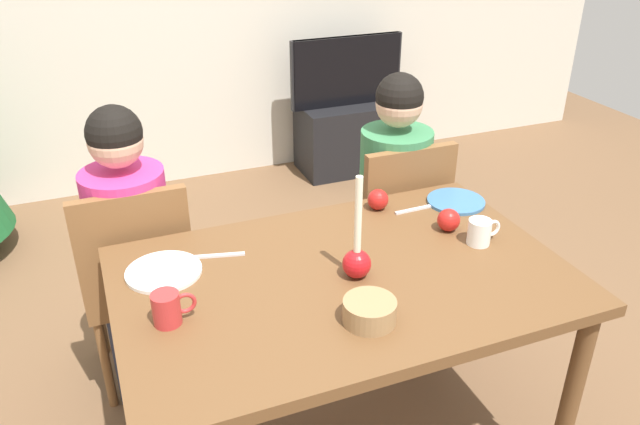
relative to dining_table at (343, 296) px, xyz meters
The scene contains 17 objects.
dining_table is the anchor object (origin of this frame).
chair_left 0.86m from the dining_table, 133.77° to the left, with size 0.40×0.40×0.90m.
chair_right 0.81m from the dining_table, 49.65° to the left, with size 0.40×0.40×0.90m.
person_left_child 0.87m from the dining_table, 132.28° to the left, with size 0.30×0.30×1.17m.
person_right_child 0.83m from the dining_table, 51.11° to the left, with size 0.30×0.30×1.17m.
tv_stand 2.55m from the dining_table, 65.94° to the left, with size 0.64×0.40×0.48m, color black.
tv 2.52m from the dining_table, 65.95° to the left, with size 0.79×0.05×0.46m.
candle_centerpiece 0.16m from the dining_table, 35.27° to the right, with size 0.09×0.09×0.34m.
plate_left 0.57m from the dining_table, 157.71° to the left, with size 0.24×0.24×0.01m, color white.
plate_right 0.67m from the dining_table, 26.32° to the left, with size 0.22×0.22×0.01m, color teal.
mug_left 0.56m from the dining_table, behind, with size 0.12×0.08×0.10m.
mug_right 0.52m from the dining_table, ahead, with size 0.12×0.08×0.09m.
fork_left 0.43m from the dining_table, 144.03° to the left, with size 0.18×0.01×0.01m, color silver.
fork_right 0.53m from the dining_table, 34.87° to the left, with size 0.18×0.01×0.01m, color silver.
bowl_walnuts 0.27m from the dining_table, 96.60° to the right, with size 0.15×0.15×0.07m, color #99754C.
apple_near_candle 0.48m from the dining_table, 50.61° to the left, with size 0.08×0.08×0.08m, color #B21B18.
apple_by_left_plate 0.48m from the dining_table, 15.21° to the left, with size 0.08×0.08×0.08m, color red.
Camera 1 is at (-0.67, -1.49, 1.83)m, focal length 35.17 mm.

